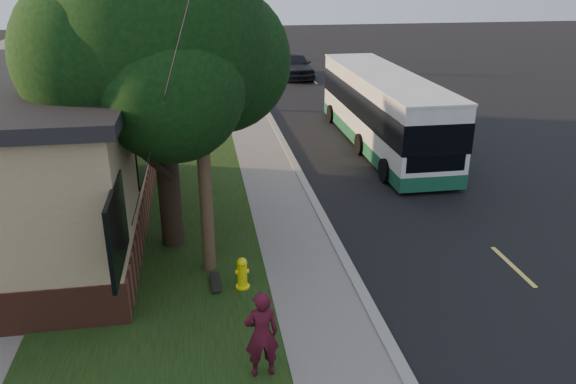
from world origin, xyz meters
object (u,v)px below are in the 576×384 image
(bare_tree_far, at_px, (199,40))
(skateboarder, at_px, (262,334))
(traffic_signal, at_px, (244,17))
(fire_hydrant, at_px, (242,273))
(transit_bus, at_px, (383,109))
(bare_tree_near, at_px, (193,65))
(distant_car, at_px, (294,65))
(leafy_tree, at_px, (158,42))
(skateboard_main, at_px, (216,282))
(utility_pole, at_px, (199,78))
(dumpster, at_px, (18,160))

(bare_tree_far, xyz_separation_m, skateboarder, (0.50, -32.94, -1.10))
(traffic_signal, bearing_deg, bare_tree_far, -131.19)
(fire_hydrant, distance_m, traffic_signal, 34.25)
(traffic_signal, height_order, skateboarder, traffic_signal)
(skateboarder, bearing_deg, transit_bus, -120.07)
(bare_tree_near, bearing_deg, fire_hydrant, -87.14)
(distant_car, bearing_deg, leafy_tree, -110.33)
(skateboard_main, bearing_deg, utility_pole, 98.33)
(utility_pole, xyz_separation_m, bare_tree_far, (0.31, 29.01, -2.63))
(utility_pole, xyz_separation_m, skateboarder, (0.81, -3.94, -3.73))
(utility_pole, height_order, distant_car, utility_pole)
(bare_tree_far, bearing_deg, transit_bus, -71.08)
(bare_tree_near, bearing_deg, distant_car, 49.04)
(leafy_tree, height_order, bare_tree_near, leafy_tree)
(leafy_tree, relative_size, skateboard_main, 9.00)
(bare_tree_far, bearing_deg, skateboarder, -89.13)
(fire_hydrant, relative_size, skateboard_main, 0.85)
(traffic_signal, bearing_deg, fire_hydrant, -95.21)
(utility_pole, xyz_separation_m, skateboard_main, (0.12, -0.79, -4.50))
(utility_pole, relative_size, skateboarder, 5.43)
(dumpster, bearing_deg, fire_hydrant, -50.24)
(dumpster, distance_m, distant_car, 21.21)
(bare_tree_far, distance_m, transit_bus, 21.17)
(fire_hydrant, height_order, utility_pole, utility_pole)
(fire_hydrant, xyz_separation_m, distant_car, (5.57, 25.45, 0.39))
(leafy_tree, distance_m, skateboard_main, 5.68)
(dumpster, height_order, distant_car, distant_car)
(transit_bus, bearing_deg, dumpster, -172.83)
(traffic_signal, height_order, distant_car, traffic_signal)
(traffic_signal, bearing_deg, skateboard_main, -96.23)
(utility_pole, bearing_deg, skateboard_main, -81.67)
(traffic_signal, xyz_separation_m, skateboarder, (-3.00, -36.94, -2.26))
(leafy_tree, bearing_deg, skateboard_main, -68.12)
(utility_pole, xyz_separation_m, dumpster, (-6.19, 7.30, -3.94))
(utility_pole, height_order, dumpster, utility_pole)
(utility_pole, distance_m, bare_tree_near, 17.19)
(traffic_signal, relative_size, skateboard_main, 6.34)
(leafy_tree, bearing_deg, bare_tree_far, 87.55)
(leafy_tree, bearing_deg, fire_hydrant, -59.33)
(bare_tree_far, relative_size, skateboard_main, 4.65)
(leafy_tree, relative_size, distant_car, 1.62)
(skateboarder, height_order, dumpster, skateboarder)
(fire_hydrant, distance_m, transit_bus, 11.94)
(utility_pole, bearing_deg, bare_tree_far, 89.40)
(bare_tree_near, bearing_deg, dumpster, -121.72)
(leafy_tree, relative_size, bare_tree_near, 1.81)
(skateboarder, bearing_deg, dumpster, -61.93)
(fire_hydrant, xyz_separation_m, bare_tree_far, (-0.40, 30.00, 1.57))
(fire_hydrant, height_order, leafy_tree, leafy_tree)
(bare_tree_far, xyz_separation_m, dumpster, (-6.50, -21.71, -1.31))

